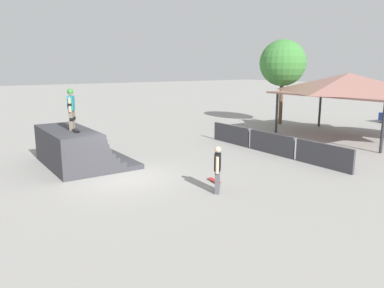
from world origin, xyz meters
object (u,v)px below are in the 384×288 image
Objects in this scene: bystander_walking at (218,167)px; tree_far_back at (283,63)px; skater_on_deck at (71,106)px; skateboard_on_ground at (214,181)px; skateboard_on_deck at (76,130)px.

tree_far_back reaches higher than bystander_walking.
skater_on_deck is 7.17m from bystander_walking.
bystander_walking is at bearing 54.60° from skater_on_deck.
bystander_walking is at bearing -23.80° from skateboard_on_ground.
bystander_walking reaches higher than skateboard_on_ground.
bystander_walking is (6.23, 3.09, -1.75)m from skater_on_deck.
skateboard_on_ground is (5.25, 3.72, -2.61)m from skater_on_deck.
tree_far_back is at bearing -13.52° from bystander_walking.
skater_on_deck is at bearing -77.95° from tree_far_back.
skater_on_deck is at bearing -135.82° from skateboard_on_ground.
skateboard_on_deck is 0.51× the size of bystander_walking.
skateboard_on_ground is 0.13× the size of tree_far_back.
skater_on_deck is 17.31m from tree_far_back.
skateboard_on_deck reaches higher than skateboard_on_ground.
skater_on_deck reaches higher than skateboard_on_deck.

